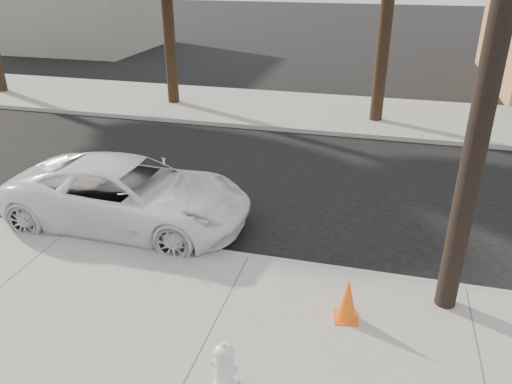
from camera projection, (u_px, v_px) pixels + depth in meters
ground at (273, 214)px, 11.69m from camera, size 120.00×120.00×0.00m
near_sidewalk at (212, 332)px, 7.89m from camera, size 90.00×4.40×0.15m
far_sidewalk at (323, 112)px, 19.09m from camera, size 90.00×5.00×0.15m
curb_near at (249, 258)px, 9.82m from camera, size 90.00×0.12×0.16m
building_far at (45, 7)px, 32.71m from camera, size 14.00×8.00×5.00m
utility_pole at (501, 21)px, 6.49m from camera, size 1.40×0.34×9.00m
police_cruiser at (129, 194)px, 10.93m from camera, size 5.39×2.54×1.49m
fire_hydrant at (225, 367)px, 6.66m from camera, size 0.38×0.34×0.70m
traffic_cone at (347, 300)px, 7.93m from camera, size 0.44×0.44×0.75m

